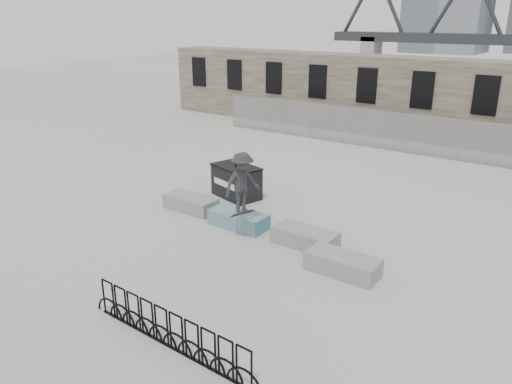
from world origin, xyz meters
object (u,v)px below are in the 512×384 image
(planter_far_left, at_px, (191,203))
(dumpster, at_px, (236,181))
(bike_rack, at_px, (169,330))
(planter_offset, at_px, (343,264))
(skateboarder, at_px, (242,183))
(planter_center_left, at_px, (239,219))
(planter_center_right, at_px, (305,237))

(planter_far_left, bearing_deg, dumpster, 76.84)
(planter_far_left, relative_size, bike_rack, 0.40)
(planter_offset, distance_m, skateboarder, 3.84)
(planter_center_left, relative_size, bike_rack, 0.40)
(skateboarder, bearing_deg, planter_center_left, 63.13)
(planter_center_right, relative_size, bike_rack, 0.40)
(planter_center_right, xyz_separation_m, dumpster, (-4.39, 2.25, 0.35))
(planter_offset, bearing_deg, planter_far_left, 170.62)
(planter_center_left, xyz_separation_m, planter_center_right, (2.55, 0.02, 0.00))
(planter_center_left, distance_m, bike_rack, 6.60)
(planter_offset, height_order, skateboarder, skateboarder)
(planter_center_left, height_order, planter_center_right, same)
(planter_center_left, bearing_deg, planter_center_right, 0.55)
(planter_far_left, xyz_separation_m, planter_offset, (6.59, -1.09, 0.00))
(planter_center_left, xyz_separation_m, bike_rack, (2.73, -6.01, 0.15))
(skateboarder, bearing_deg, planter_center_right, -44.90)
(planter_far_left, bearing_deg, planter_offset, -9.38)
(bike_rack, bearing_deg, planter_far_left, 129.20)
(dumpster, distance_m, bike_rack, 9.47)
(planter_center_left, relative_size, skateboarder, 0.95)
(planter_offset, height_order, dumpster, dumpster)
(bike_rack, relative_size, skateboarder, 2.34)
(dumpster, height_order, bike_rack, dumpster)
(bike_rack, bearing_deg, planter_offset, 73.31)
(planter_far_left, xyz_separation_m, bike_rack, (5.06, -6.20, 0.15))
(planter_far_left, xyz_separation_m, planter_center_right, (4.88, -0.17, 0.00))
(planter_center_left, bearing_deg, dumpster, 129.00)
(dumpster, xyz_separation_m, bike_rack, (4.57, -8.28, -0.20))
(dumpster, height_order, skateboarder, skateboarder)
(planter_far_left, bearing_deg, planter_center_right, -2.02)
(planter_far_left, xyz_separation_m, skateboarder, (3.11, -1.02, 1.63))
(dumpster, relative_size, bike_rack, 0.44)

